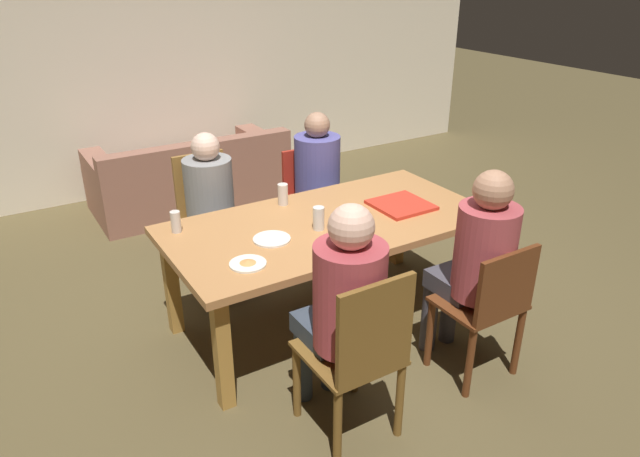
% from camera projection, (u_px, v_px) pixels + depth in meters
% --- Properties ---
extents(ground_plane, '(20.00, 20.00, 0.00)m').
position_uv_depth(ground_plane, '(328.00, 319.00, 3.98)').
color(ground_plane, brown).
extents(back_wall, '(7.89, 0.12, 2.68)m').
position_uv_depth(back_wall, '(162.00, 57.00, 5.85)').
color(back_wall, beige).
rests_on(back_wall, ground).
extents(dining_table, '(2.04, 1.03, 0.74)m').
position_uv_depth(dining_table, '(328.00, 232.00, 3.70)').
color(dining_table, '#B57A45').
rests_on(dining_table, ground).
extents(chair_0, '(0.44, 0.39, 0.86)m').
position_uv_depth(chair_0, '(488.00, 306.00, 3.25)').
color(chair_0, '#5E2F16').
rests_on(chair_0, ground).
extents(person_0, '(0.33, 0.51, 1.26)m').
position_uv_depth(person_0, '(477.00, 256.00, 3.23)').
color(person_0, '#3F3D45').
rests_on(person_0, ground).
extents(chair_1, '(0.43, 0.46, 0.97)m').
position_uv_depth(chair_1, '(360.00, 353.00, 2.80)').
color(chair_1, brown).
rests_on(chair_1, ground).
extents(person_1, '(0.35, 0.53, 1.26)m').
position_uv_depth(person_1, '(344.00, 300.00, 2.81)').
color(person_1, '#353F4B').
rests_on(person_1, ground).
extents(chair_2, '(0.44, 0.39, 0.86)m').
position_uv_depth(chair_2, '(313.00, 197.00, 4.73)').
color(chair_2, '#B42B1D').
rests_on(chair_2, ground).
extents(person_2, '(0.36, 0.52, 1.19)m').
position_uv_depth(person_2, '(321.00, 175.00, 4.54)').
color(person_2, '#2B3F45').
rests_on(person_2, ground).
extents(chair_3, '(0.41, 0.39, 0.96)m').
position_uv_depth(chair_3, '(207.00, 213.00, 4.33)').
color(chair_3, olive).
rests_on(chair_3, ground).
extents(person_3, '(0.35, 0.54, 1.15)m').
position_uv_depth(person_3, '(213.00, 199.00, 4.15)').
color(person_3, '#2F2E36').
rests_on(person_3, ground).
extents(pizza_box_0, '(0.36, 0.36, 0.02)m').
position_uv_depth(pizza_box_0, '(401.00, 205.00, 3.87)').
color(pizza_box_0, red).
rests_on(pizza_box_0, dining_table).
extents(plate_0, '(0.22, 0.22, 0.01)m').
position_uv_depth(plate_0, '(272.00, 239.00, 3.41)').
color(plate_0, white).
rests_on(plate_0, dining_table).
extents(plate_1, '(0.20, 0.20, 0.03)m').
position_uv_depth(plate_1, '(248.00, 263.00, 3.14)').
color(plate_1, white).
rests_on(plate_1, dining_table).
extents(drinking_glass_0, '(0.07, 0.07, 0.14)m').
position_uv_depth(drinking_glass_0, '(283.00, 194.00, 3.88)').
color(drinking_glass_0, silver).
rests_on(drinking_glass_0, dining_table).
extents(drinking_glass_1, '(0.06, 0.06, 0.13)m').
position_uv_depth(drinking_glass_1, '(176.00, 222.00, 3.49)').
color(drinking_glass_1, silver).
rests_on(drinking_glass_1, dining_table).
extents(drinking_glass_2, '(0.07, 0.07, 0.14)m').
position_uv_depth(drinking_glass_2, '(319.00, 218.00, 3.52)').
color(drinking_glass_2, silver).
rests_on(drinking_glass_2, dining_table).
extents(drinking_glass_3, '(0.08, 0.08, 0.11)m').
position_uv_depth(drinking_glass_3, '(350.00, 224.00, 3.49)').
color(drinking_glass_3, '#BB4927').
rests_on(drinking_glass_3, dining_table).
extents(couch, '(1.82, 0.91, 0.73)m').
position_uv_depth(couch, '(190.00, 179.00, 5.70)').
color(couch, '#94614F').
rests_on(couch, ground).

